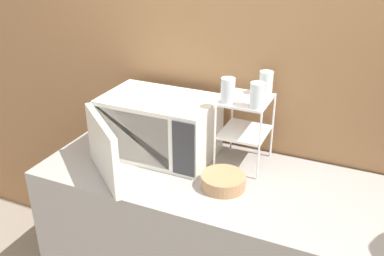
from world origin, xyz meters
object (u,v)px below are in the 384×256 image
microwave (157,127)px  dish_rack (245,118)px  glass_back_right (266,83)px  bowl (223,181)px  glass_front_left (228,90)px  glass_front_right (257,95)px

microwave → dish_rack: (0.44, 0.09, 0.10)m
glass_back_right → bowl: (-0.08, -0.34, -0.38)m
microwave → dish_rack: 0.46m
glass_back_right → glass_front_left: bearing=-128.9°
glass_front_left → glass_back_right: same height
glass_back_right → glass_front_right: same height
microwave → glass_back_right: glass_back_right is taller
microwave → bowl: microwave is taller
glass_front_left → bowl: size_ratio=0.57×
glass_back_right → glass_front_right: bearing=-87.8°
glass_front_left → glass_back_right: 0.21m
dish_rack → glass_front_right: glass_front_right is taller
glass_back_right → microwave: bearing=-160.3°
dish_rack → bowl: (-0.02, -0.25, -0.22)m
microwave → glass_front_right: (0.51, 0.01, 0.25)m
microwave → bowl: 0.47m
glass_front_left → glass_front_right: bearing=-2.5°
glass_back_right → glass_front_right: 0.17m
glass_back_right → bowl: bearing=-103.5°
microwave → dish_rack: size_ratio=1.91×
microwave → glass_back_right: (0.51, 0.18, 0.25)m
glass_front_left → glass_front_right: same height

